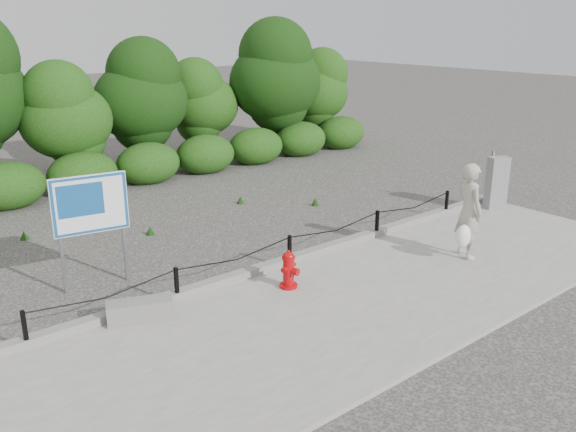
{
  "coord_description": "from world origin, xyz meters",
  "views": [
    {
      "loc": [
        -7.08,
        -8.51,
        4.69
      ],
      "look_at": [
        0.13,
        0.2,
        1.0
      ],
      "focal_mm": 38.0,
      "sensor_mm": 36.0,
      "label": 1
    }
  ],
  "objects_px": {
    "pedestrian": "(469,212)",
    "concrete_block": "(140,310)",
    "fire_hydrant": "(289,270)",
    "utility_cabinet": "(497,183)",
    "advertising_sign": "(90,209)"
  },
  "relations": [
    {
      "from": "pedestrian",
      "to": "advertising_sign",
      "type": "distance_m",
      "value": 7.19
    },
    {
      "from": "pedestrian",
      "to": "concrete_block",
      "type": "relative_size",
      "value": 1.87
    },
    {
      "from": "pedestrian",
      "to": "utility_cabinet",
      "type": "xyz_separation_m",
      "value": [
        3.39,
        1.49,
        -0.28
      ]
    },
    {
      "from": "fire_hydrant",
      "to": "advertising_sign",
      "type": "bearing_deg",
      "value": 118.74
    },
    {
      "from": "fire_hydrant",
      "to": "utility_cabinet",
      "type": "relative_size",
      "value": 0.48
    },
    {
      "from": "pedestrian",
      "to": "utility_cabinet",
      "type": "relative_size",
      "value": 1.32
    },
    {
      "from": "pedestrian",
      "to": "advertising_sign",
      "type": "bearing_deg",
      "value": 82.84
    },
    {
      "from": "advertising_sign",
      "to": "fire_hydrant",
      "type": "bearing_deg",
      "value": -32.97
    },
    {
      "from": "utility_cabinet",
      "to": "advertising_sign",
      "type": "relative_size",
      "value": 0.69
    },
    {
      "from": "utility_cabinet",
      "to": "pedestrian",
      "type": "bearing_deg",
      "value": -134.65
    },
    {
      "from": "fire_hydrant",
      "to": "concrete_block",
      "type": "bearing_deg",
      "value": 149.28
    },
    {
      "from": "pedestrian",
      "to": "concrete_block",
      "type": "height_order",
      "value": "pedestrian"
    },
    {
      "from": "fire_hydrant",
      "to": "utility_cabinet",
      "type": "distance_m",
      "value": 7.11
    },
    {
      "from": "concrete_block",
      "to": "utility_cabinet",
      "type": "bearing_deg",
      "value": -1.16
    },
    {
      "from": "fire_hydrant",
      "to": "utility_cabinet",
      "type": "xyz_separation_m",
      "value": [
        7.09,
        0.37,
        0.33
      ]
    }
  ]
}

